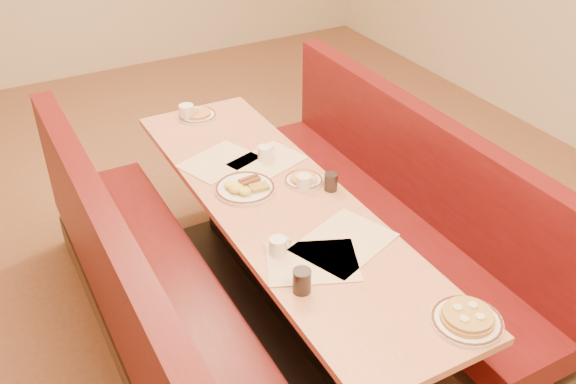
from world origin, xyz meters
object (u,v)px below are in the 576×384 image
coffee_mug_d (187,112)px  soda_tumbler_near (302,281)px  pancake_plate (467,319)px  eggs_plate (245,188)px  booth_right (392,224)px  coffee_mug_b (279,246)px  booth_left (151,307)px  coffee_mug_c (265,153)px  diner_table (282,260)px  soda_tumbler_mid (331,182)px  coffee_mug_a (304,182)px

coffee_mug_d → soda_tumbler_near: soda_tumbler_near is taller
pancake_plate → soda_tumbler_near: size_ratio=2.61×
soda_tumbler_near → eggs_plate: bearing=81.7°
booth_right → coffee_mug_b: booth_right is taller
eggs_plate → booth_left: bearing=-163.2°
booth_left → pancake_plate: size_ratio=8.80×
pancake_plate → coffee_mug_c: (-0.12, 1.52, 0.02)m
coffee_mug_b → coffee_mug_d: 1.46m
eggs_plate → coffee_mug_b: size_ratio=2.80×
eggs_plate → diner_table: bearing=-57.0°
diner_table → coffee_mug_b: 0.59m
diner_table → coffee_mug_c: coffee_mug_c is taller
diner_table → coffee_mug_c: (0.12, 0.42, 0.42)m
soda_tumbler_mid → soda_tumbler_near: bearing=-130.4°
coffee_mug_a → soda_tumbler_near: size_ratio=1.00×
coffee_mug_b → soda_tumbler_near: size_ratio=1.03×
coffee_mug_b → coffee_mug_a: bearing=43.2°
coffee_mug_c → soda_tumbler_near: soda_tumbler_near is taller
coffee_mug_c → booth_right: bearing=-44.4°
coffee_mug_d → soda_tumbler_mid: (0.36, -1.12, -0.00)m
coffee_mug_d → soda_tumbler_near: bearing=-76.3°
coffee_mug_a → coffee_mug_b: size_ratio=0.96×
booth_left → coffee_mug_a: booth_left is taller
pancake_plate → booth_right: bearing=65.9°
coffee_mug_c → soda_tumbler_mid: soda_tumbler_mid is taller
coffee_mug_a → coffee_mug_b: coffee_mug_b is taller
booth_right → diner_table: bearing=180.0°
booth_right → coffee_mug_d: size_ratio=19.58×
pancake_plate → soda_tumbler_near: bearing=135.3°
booth_right → soda_tumbler_mid: bearing=-177.8°
coffee_mug_a → coffee_mug_b: 0.55m
coffee_mug_c → soda_tumbler_near: 1.11m
booth_right → soda_tumbler_near: (-0.97, -0.63, 0.44)m
coffee_mug_b → coffee_mug_d: (0.13, 1.46, 0.01)m
coffee_mug_b → diner_table: bearing=55.0°
coffee_mug_a → soda_tumbler_mid: size_ratio=1.12×
soda_tumbler_mid → booth_right: bearing=2.2°
pancake_plate → booth_left: bearing=131.5°
pancake_plate → soda_tumbler_mid: size_ratio=2.94×
eggs_plate → soda_tumbler_mid: bearing=-26.8°
eggs_plate → coffee_mug_a: bearing=-25.6°
pancake_plate → eggs_plate: size_ratio=0.90×
soda_tumbler_mid → diner_table: bearing=176.4°
diner_table → coffee_mug_a: size_ratio=23.07×
diner_table → coffee_mug_a: coffee_mug_a is taller
coffee_mug_a → soda_tumbler_near: bearing=-102.4°
booth_right → coffee_mug_a: booth_right is taller
booth_right → eggs_plate: 0.96m
diner_table → coffee_mug_a: 0.45m
pancake_plate → soda_tumbler_near: (-0.48, 0.47, 0.03)m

